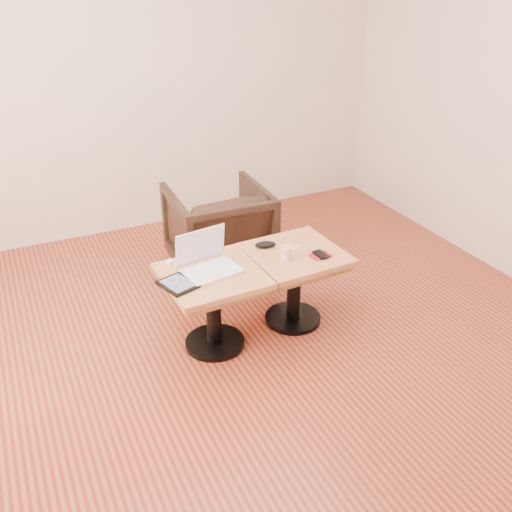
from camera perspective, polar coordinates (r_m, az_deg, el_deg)
name	(u,v)px	position (r m, az deg, el deg)	size (l,w,h in m)	color
room_shell	(253,150)	(2.95, -0.29, 10.60)	(4.52, 4.52, 2.71)	maroon
side_table_left	(213,292)	(3.51, -4.35, -3.60)	(0.60, 0.60, 0.53)	black
side_table_right	(295,270)	(3.75, 3.88, -1.37)	(0.61, 0.61, 0.53)	black
laptop	(208,263)	(3.46, -4.82, -0.67)	(0.37, 0.31, 0.24)	white
tablet	(178,284)	(3.34, -7.83, -2.81)	(0.23, 0.26, 0.02)	black
charging_adapter	(170,262)	(3.58, -8.62, -0.58)	(0.04, 0.04, 0.02)	white
glasses_case	(265,245)	(3.72, 0.95, 1.14)	(0.14, 0.06, 0.04)	black
striped_cup	(286,253)	(3.57, 3.03, 0.26)	(0.07, 0.07, 0.09)	#E75E81
earbuds_tangle	(296,247)	(3.73, 4.03, 0.88)	(0.07, 0.06, 0.01)	white
phone_on_sleeve	(321,255)	(3.65, 6.48, 0.10)	(0.14, 0.12, 0.02)	maroon
armchair	(219,228)	(4.46, -3.75, 2.77)	(0.72, 0.74, 0.67)	black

